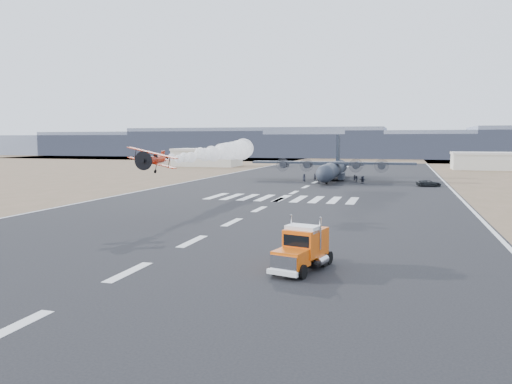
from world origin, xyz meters
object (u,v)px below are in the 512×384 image
at_px(hangar_left, 207,157).
at_px(crew_d, 319,180).
at_px(transport_aircraft, 333,168).
at_px(crew_b, 356,179).
at_px(crew_a, 363,180).
at_px(semi_truck, 303,248).
at_px(support_vehicle, 429,183).
at_px(hangar_right, 484,161).
at_px(aerobatic_biplane, 153,159).
at_px(crew_e, 304,178).
at_px(crew_c, 323,178).
at_px(crew_h, 355,178).
at_px(crew_g, 315,177).
at_px(crew_f, 362,180).

height_order(hangar_left, crew_d, hangar_left).
height_order(transport_aircraft, crew_b, transport_aircraft).
bearing_deg(crew_a, crew_d, -67.72).
height_order(semi_truck, support_vehicle, semi_truck).
bearing_deg(hangar_right, semi_truck, -102.95).
xyz_separation_m(aerobatic_biplane, crew_d, (10.66, 59.19, -6.83)).
bearing_deg(crew_e, crew_d, 147.64).
relative_size(crew_c, crew_e, 0.88).
xyz_separation_m(crew_a, crew_h, (-2.28, 3.51, -0.00)).
xyz_separation_m(crew_a, crew_c, (-9.86, 2.86, -0.06)).
relative_size(support_vehicle, crew_g, 2.86).
xyz_separation_m(hangar_left, transport_aircraft, (55.19, -53.66, -0.46)).
bearing_deg(support_vehicle, crew_g, 60.43).
distance_m(crew_f, crew_h, 5.78).
distance_m(crew_a, crew_b, 2.73).
distance_m(crew_b, crew_h, 1.50).
bearing_deg(crew_d, support_vehicle, 14.95).
xyz_separation_m(semi_truck, aerobatic_biplane, (-21.83, 17.04, 5.96)).
bearing_deg(crew_h, support_vehicle, 174.10).
bearing_deg(crew_e, aerobatic_biplane, 104.13).
distance_m(semi_truck, crew_d, 77.05).
bearing_deg(crew_f, hangar_right, -92.57).
bearing_deg(support_vehicle, aerobatic_biplane, 136.14).
relative_size(hangar_left, crew_e, 13.91).
bearing_deg(crew_f, aerobatic_biplane, 96.77).
distance_m(crew_c, crew_f, 10.84).
bearing_deg(crew_e, semi_truck, 120.36).
bearing_deg(crew_g, crew_b, -53.42).
bearing_deg(crew_h, crew_d, 66.16).
distance_m(transport_aircraft, crew_d, 10.94).
bearing_deg(hangar_right, transport_aircraft, -126.12).
relative_size(semi_truck, crew_d, 4.71).
bearing_deg(crew_c, hangar_left, 74.23).
relative_size(hangar_right, crew_d, 12.23).
relative_size(hangar_left, crew_a, 14.67).
bearing_deg(hangar_right, support_vehicle, -106.51).
distance_m(hangar_right, transport_aircraft, 72.62).
distance_m(semi_truck, crew_g, 84.39).
bearing_deg(aerobatic_biplane, hangar_right, 65.30).
xyz_separation_m(hangar_left, hangar_right, (98.00, 5.00, -0.40)).
xyz_separation_m(crew_d, crew_g, (-2.06, 7.11, 0.06)).
height_order(transport_aircraft, crew_a, transport_aircraft).
xyz_separation_m(transport_aircraft, crew_h, (5.63, -2.92, -2.11)).
bearing_deg(transport_aircraft, support_vehicle, -27.31).
relative_size(hangar_left, hangar_right, 1.20).
height_order(hangar_left, crew_h, hangar_left).
bearing_deg(aerobatic_biplane, semi_truck, -39.39).
xyz_separation_m(crew_d, crew_e, (-4.50, 5.74, 0.04)).
distance_m(crew_c, crew_g, 1.93).
distance_m(semi_truck, crew_e, 83.46).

